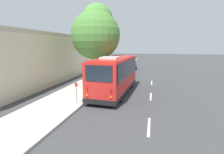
# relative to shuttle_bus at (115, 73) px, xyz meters

# --- Properties ---
(ground_plane) EXTENTS (160.00, 160.00, 0.00)m
(ground_plane) POSITION_rel_shuttle_bus_xyz_m (0.82, 0.10, -1.91)
(ground_plane) COLOR #3D3D3F
(sidewalk_slab) EXTENTS (80.00, 3.75, 0.15)m
(sidewalk_slab) POSITION_rel_shuttle_bus_xyz_m (0.82, 3.58, -1.83)
(sidewalk_slab) COLOR beige
(sidewalk_slab) RESTS_ON ground
(curb_strip) EXTENTS (80.00, 0.14, 0.15)m
(curb_strip) POSITION_rel_shuttle_bus_xyz_m (0.82, 1.63, -1.83)
(curb_strip) COLOR #AAA69D
(curb_strip) RESTS_ON ground
(shuttle_bus) EXTENTS (8.92, 3.02, 3.55)m
(shuttle_bus) POSITION_rel_shuttle_bus_xyz_m (0.00, 0.00, 0.00)
(shuttle_bus) COLOR red
(shuttle_bus) RESTS_ON ground
(parked_sedan_gray) EXTENTS (4.38, 1.75, 1.30)m
(parked_sedan_gray) POSITION_rel_shuttle_bus_xyz_m (11.10, 0.40, -1.31)
(parked_sedan_gray) COLOR slate
(parked_sedan_gray) RESTS_ON ground
(parked_sedan_navy) EXTENTS (4.57, 1.94, 1.30)m
(parked_sedan_navy) POSITION_rel_shuttle_bus_xyz_m (17.87, 0.53, -1.31)
(parked_sedan_navy) COLOR #19234C
(parked_sedan_navy) RESTS_ON ground
(street_tree) EXTENTS (5.40, 5.40, 8.96)m
(street_tree) POSITION_rel_shuttle_bus_xyz_m (3.16, 2.86, 4.05)
(street_tree) COLOR brown
(street_tree) RESTS_ON sidewalk_slab
(sign_post_near) EXTENTS (0.06, 0.22, 1.60)m
(sign_post_near) POSITION_rel_shuttle_bus_xyz_m (-4.04, 2.08, -0.93)
(sign_post_near) COLOR gray
(sign_post_near) RESTS_ON sidewalk_slab
(sign_post_far) EXTENTS (0.06, 0.06, 1.02)m
(sign_post_far) POSITION_rel_shuttle_bus_xyz_m (-2.18, 2.08, -1.25)
(sign_post_far) COLOR gray
(sign_post_far) RESTS_ON sidewalk_slab
(fire_hydrant) EXTENTS (0.22, 0.22, 0.81)m
(fire_hydrant) POSITION_rel_shuttle_bus_xyz_m (6.74, 2.22, -1.35)
(fire_hydrant) COLOR gold
(fire_hydrant) RESTS_ON sidewalk_slab
(building_backdrop) EXTENTS (22.56, 6.27, 5.92)m
(building_backdrop) POSITION_rel_shuttle_bus_xyz_m (2.25, 10.48, 0.86)
(building_backdrop) COLOR beige
(building_backdrop) RESTS_ON ground
(lane_stripe_behind) EXTENTS (2.40, 0.14, 0.01)m
(lane_stripe_behind) POSITION_rel_shuttle_bus_xyz_m (-6.39, -3.37, -1.90)
(lane_stripe_behind) COLOR silver
(lane_stripe_behind) RESTS_ON ground
(lane_stripe_mid) EXTENTS (2.40, 0.14, 0.01)m
(lane_stripe_mid) POSITION_rel_shuttle_bus_xyz_m (-0.39, -3.37, -1.90)
(lane_stripe_mid) COLOR silver
(lane_stripe_mid) RESTS_ON ground
(lane_stripe_ahead) EXTENTS (2.40, 0.14, 0.01)m
(lane_stripe_ahead) POSITION_rel_shuttle_bus_xyz_m (5.61, -3.37, -1.90)
(lane_stripe_ahead) COLOR silver
(lane_stripe_ahead) RESTS_ON ground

